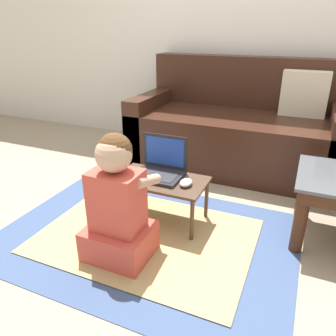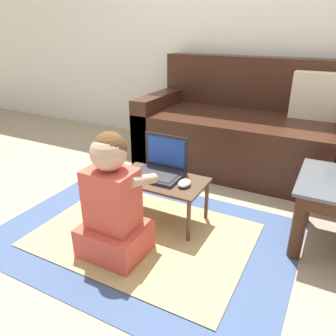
{
  "view_description": "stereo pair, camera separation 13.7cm",
  "coord_description": "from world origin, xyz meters",
  "px_view_note": "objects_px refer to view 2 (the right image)",
  "views": [
    {
      "loc": [
        0.71,
        -1.65,
        1.16
      ],
      "look_at": [
        -0.03,
        0.05,
        0.35
      ],
      "focal_mm": 35.0,
      "sensor_mm": 36.0,
      "label": 1
    },
    {
      "loc": [
        0.83,
        -1.59,
        1.16
      ],
      "look_at": [
        -0.03,
        0.05,
        0.35
      ],
      "focal_mm": 35.0,
      "sensor_mm": 36.0,
      "label": 2
    }
  ],
  "objects_px": {
    "laptop_desk": "(160,184)",
    "laptop": "(160,169)",
    "computer_mouse": "(185,183)",
    "person_seated": "(113,204)",
    "couch": "(247,132)"
  },
  "relations": [
    {
      "from": "laptop_desk",
      "to": "laptop",
      "type": "distance_m",
      "value": 0.09
    },
    {
      "from": "computer_mouse",
      "to": "person_seated",
      "type": "distance_m",
      "value": 0.45
    },
    {
      "from": "laptop_desk",
      "to": "laptop",
      "type": "height_order",
      "value": "laptop"
    },
    {
      "from": "couch",
      "to": "computer_mouse",
      "type": "relative_size",
      "value": 16.81
    },
    {
      "from": "computer_mouse",
      "to": "person_seated",
      "type": "relative_size",
      "value": 0.15
    },
    {
      "from": "couch",
      "to": "computer_mouse",
      "type": "distance_m",
      "value": 1.15
    },
    {
      "from": "couch",
      "to": "laptop",
      "type": "xyz_separation_m",
      "value": [
        -0.26,
        -1.08,
        0.02
      ]
    },
    {
      "from": "couch",
      "to": "laptop",
      "type": "relative_size",
      "value": 5.77
    },
    {
      "from": "laptop_desk",
      "to": "computer_mouse",
      "type": "height_order",
      "value": "computer_mouse"
    },
    {
      "from": "computer_mouse",
      "to": "couch",
      "type": "bearing_deg",
      "value": 87.12
    },
    {
      "from": "computer_mouse",
      "to": "person_seated",
      "type": "xyz_separation_m",
      "value": [
        -0.23,
        -0.39,
        0.0
      ]
    },
    {
      "from": "couch",
      "to": "person_seated",
      "type": "xyz_separation_m",
      "value": [
        -0.28,
        -1.54,
        -0.01
      ]
    },
    {
      "from": "couch",
      "to": "laptop_desk",
      "type": "xyz_separation_m",
      "value": [
        -0.23,
        -1.13,
        -0.06
      ]
    },
    {
      "from": "person_seated",
      "to": "couch",
      "type": "bearing_deg",
      "value": 79.55
    },
    {
      "from": "couch",
      "to": "person_seated",
      "type": "relative_size",
      "value": 2.51
    }
  ]
}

